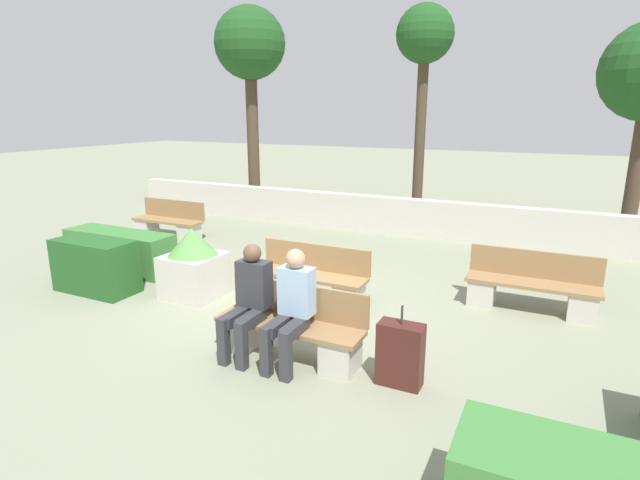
% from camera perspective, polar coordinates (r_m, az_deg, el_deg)
% --- Properties ---
extents(ground_plane, '(60.00, 60.00, 0.00)m').
position_cam_1_polar(ground_plane, '(7.34, -3.30, -7.51)').
color(ground_plane, gray).
extents(perimeter_wall, '(14.80, 0.30, 0.82)m').
position_cam_1_polar(perimeter_wall, '(11.62, 8.65, 2.80)').
color(perimeter_wall, beige).
rests_on(perimeter_wall, ground_plane).
extents(bench_front, '(1.75, 0.48, 0.83)m').
position_cam_1_polar(bench_front, '(5.81, -3.41, -10.41)').
color(bench_front, '#937047').
rests_on(bench_front, ground_plane).
extents(bench_left_side, '(1.78, 0.48, 0.83)m').
position_cam_1_polar(bench_left_side, '(7.68, 22.99, -5.20)').
color(bench_left_side, '#937047').
rests_on(bench_left_side, ground_plane).
extents(bench_right_side, '(1.75, 0.48, 0.83)m').
position_cam_1_polar(bench_right_side, '(7.42, -1.14, -4.68)').
color(bench_right_side, '#937047').
rests_on(bench_right_side, ground_plane).
extents(bench_back, '(1.68, 0.49, 0.83)m').
position_cam_1_polar(bench_back, '(11.54, -16.91, 1.72)').
color(bench_back, '#937047').
rests_on(bench_back, ground_plane).
extents(person_seated_man, '(0.38, 0.64, 1.31)m').
position_cam_1_polar(person_seated_man, '(5.49, -3.29, -7.30)').
color(person_seated_man, '#333338').
rests_on(person_seated_man, ground_plane).
extents(person_seated_woman, '(0.38, 0.64, 1.30)m').
position_cam_1_polar(person_seated_woman, '(5.77, -8.16, -6.38)').
color(person_seated_woman, '#333338').
rests_on(person_seated_woman, ground_plane).
extents(hedge_block_near_left, '(2.11, 0.62, 0.70)m').
position_cam_1_polar(hedge_block_near_left, '(9.52, -21.87, -1.15)').
color(hedge_block_near_left, '#3D7A38').
rests_on(hedge_block_near_left, ground_plane).
extents(hedge_block_mid_right, '(1.30, 0.61, 0.83)m').
position_cam_1_polar(hedge_block_mid_right, '(8.53, -24.28, -2.70)').
color(hedge_block_mid_right, '#235623').
rests_on(hedge_block_mid_right, ground_plane).
extents(planter_corner_left, '(0.81, 0.81, 1.06)m').
position_cam_1_polar(planter_corner_left, '(7.81, -14.26, -2.62)').
color(planter_corner_left, beige).
rests_on(planter_corner_left, ground_plane).
extents(suitcase, '(0.46, 0.23, 0.88)m').
position_cam_1_polar(suitcase, '(5.31, 9.15, -12.78)').
color(suitcase, '#471E19').
rests_on(suitcase, ground_plane).
extents(tree_leftmost, '(1.88, 1.88, 5.41)m').
position_cam_1_polar(tree_leftmost, '(14.22, -8.01, 20.82)').
color(tree_leftmost, '#473828').
rests_on(tree_leftmost, ground_plane).
extents(tree_center_left, '(1.37, 1.37, 5.19)m').
position_cam_1_polar(tree_center_left, '(12.93, 11.86, 21.02)').
color(tree_center_left, '#473828').
rests_on(tree_center_left, ground_plane).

